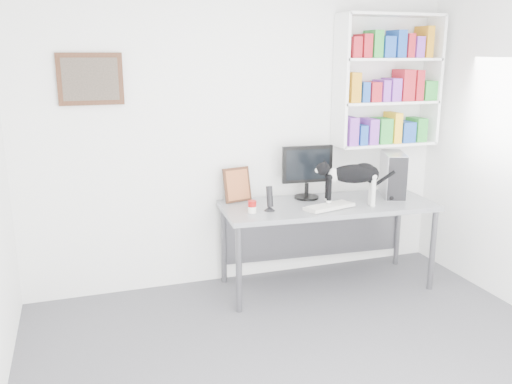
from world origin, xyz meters
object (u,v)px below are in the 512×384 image
leaning_print (237,184)px  cat (352,184)px  keyboard (329,206)px  speaker (270,198)px  monitor (307,172)px  bookshelf (388,81)px  pc_tower (393,174)px  soup_can (252,207)px  desk (327,245)px

leaning_print → cat: 1.03m
keyboard → speaker: bearing=154.5°
monitor → leaning_print: 0.66m
bookshelf → cat: (-0.58, -0.45, -0.86)m
pc_tower → soup_can: (-1.44, -0.12, -0.15)m
monitor → leaning_print: size_ratio=1.57×
desk → soup_can: bearing=-171.4°
monitor → pc_tower: monitor is taller
bookshelf → speaker: bookshelf is taller
pc_tower → leaning_print: (-1.45, 0.27, -0.04)m
bookshelf → speaker: 1.66m
cat → soup_can: bearing=-169.9°
speaker → soup_can: speaker is taller
desk → speaker: 0.77m
monitor → leaning_print: monitor is taller
bookshelf → monitor: 1.18m
desk → speaker: size_ratio=8.48×
speaker → pc_tower: bearing=-4.5°
desk → monitor: bearing=120.2°
monitor → speaker: size_ratio=2.25×
monitor → soup_can: (-0.63, -0.29, -0.20)m
soup_can → cat: size_ratio=0.17×
leaning_print → bookshelf: bearing=-12.9°
pc_tower → leaning_print: bearing=-169.4°
keyboard → leaning_print: (-0.69, 0.48, 0.14)m
pc_tower → leaning_print: size_ratio=1.27×
bookshelf → soup_can: bookshelf is taller
cat → desk: bearing=154.8°
leaning_print → monitor: bearing=-21.5°
desk → speaker: speaker is taller
pc_tower → monitor: bearing=-170.4°
leaning_print → soup_can: size_ratio=3.08×
pc_tower → desk: bearing=-153.8°
speaker → cat: 0.75m
monitor → keyboard: (0.05, -0.38, -0.24)m
bookshelf → pc_tower: bookshelf is taller
speaker → leaning_print: (-0.18, 0.38, 0.05)m
desk → keyboard: bearing=-108.4°
monitor → leaning_print: (-0.64, 0.10, -0.09)m
pc_tower → soup_can: size_ratio=3.92×
desk → monitor: size_ratio=3.76×
monitor → soup_can: 0.72m
desk → keyboard: size_ratio=4.22×
monitor → soup_can: monitor is taller
pc_tower → speaker: bearing=-153.8°
bookshelf → monitor: bookshelf is taller
speaker → cat: bearing=-16.1°
monitor → cat: size_ratio=0.80×
bookshelf → cat: bearing=-142.1°
pc_tower → leaning_print: 1.48m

